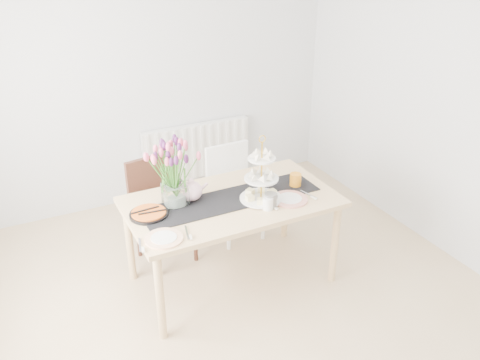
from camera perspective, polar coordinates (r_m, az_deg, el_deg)
name	(u,v)px	position (r m, az deg, el deg)	size (l,w,h in m)	color
room_shell	(252,163)	(3.17, 1.30, 1.94)	(4.50, 4.50, 4.50)	tan
radiator	(197,151)	(5.53, -4.85, 3.30)	(1.20, 0.08, 0.60)	white
dining_table	(232,208)	(3.93, -0.96, -3.19)	(1.60, 0.90, 0.75)	tan
chair_brown	(159,202)	(4.38, -9.07, -2.42)	(0.52, 0.52, 0.90)	#391B15
chair_white	(233,184)	(4.67, -0.83, -0.49)	(0.44, 0.44, 0.86)	white
table_runner	(231,199)	(3.89, -0.96, -2.16)	(1.40, 0.35, 0.01)	black
tulip_vase	(173,164)	(3.70, -7.51, 1.76)	(0.61, 0.61, 0.52)	silver
cake_stand	(261,184)	(3.82, 2.40, -0.45)	(0.32, 0.32, 0.48)	gold
teapot	(192,191)	(3.85, -5.47, -1.24)	(0.27, 0.22, 0.17)	white
cream_jug	(263,178)	(4.12, 2.57, 0.23)	(0.09, 0.09, 0.09)	silver
tart_tin	(149,214)	(3.73, -10.21, -3.76)	(0.28, 0.28, 0.03)	black
mug_grey	(271,200)	(3.77, 3.45, -2.29)	(0.09, 0.09, 0.11)	slate
mug_white	(268,203)	(3.74, 3.16, -2.64)	(0.08, 0.08, 0.09)	white
mug_orange	(295,180)	(4.09, 6.25, 0.00)	(0.09, 0.09, 0.11)	orange
plate_left	(164,238)	(3.45, -8.54, -6.51)	(0.26, 0.26, 0.01)	white
plate_right	(290,199)	(3.90, 5.61, -2.15)	(0.28, 0.28, 0.01)	silver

